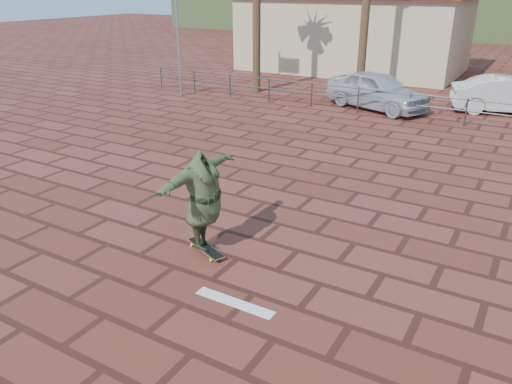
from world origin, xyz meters
TOP-DOWN VIEW (x-y plane):
  - ground at (0.00, 0.00)m, footprint 120.00×120.00m
  - paint_stripe at (0.70, -1.20)m, footprint 1.40×0.22m
  - guardrail at (0.00, 12.00)m, footprint 24.06×0.06m
  - building_west at (-6.00, 22.00)m, footprint 12.60×7.60m
  - longboard at (-0.66, -0.11)m, footprint 1.04×0.62m
  - skateboarder at (-0.66, -0.11)m, footprint 0.76×2.40m
  - car_silver at (-1.57, 13.00)m, footprint 4.73×3.22m
  - car_white at (3.11, 14.88)m, footprint 4.52×2.61m

SIDE VIEW (x-z plane):
  - ground at x=0.00m, z-range 0.00..0.00m
  - paint_stripe at x=0.70m, z-range 0.00..0.01m
  - longboard at x=-0.66m, z-range 0.03..0.13m
  - guardrail at x=0.00m, z-range 0.18..1.18m
  - car_white at x=3.11m, z-range 0.00..1.41m
  - car_silver at x=-1.57m, z-range 0.00..1.50m
  - skateboarder at x=-0.66m, z-range 0.10..2.03m
  - building_west at x=-6.00m, z-range 0.03..4.53m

